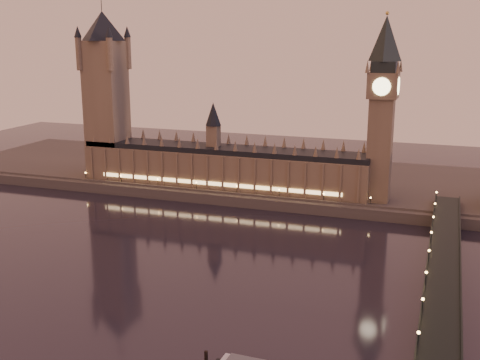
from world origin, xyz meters
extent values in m
plane|color=black|center=(0.00, 0.00, 0.00)|extent=(700.00, 700.00, 0.00)
cube|color=#423D35|center=(30.00, 165.00, 3.00)|extent=(560.00, 130.00, 6.00)
cube|color=brown|center=(-40.00, 121.00, 17.00)|extent=(180.00, 26.00, 22.00)
cube|color=black|center=(-40.00, 121.00, 29.60)|extent=(180.00, 22.00, 3.20)
cube|color=#FFCC7F|center=(-40.00, 107.50, 11.00)|extent=(153.00, 0.25, 2.20)
cube|color=brown|center=(-120.00, 121.00, 50.00)|extent=(22.00, 22.00, 88.00)
cone|color=black|center=(-120.00, 121.00, 103.00)|extent=(31.68, 31.68, 18.00)
cylinder|color=black|center=(-120.00, 121.00, 118.00)|extent=(0.44, 0.44, 12.00)
cube|color=brown|center=(54.00, 121.00, 35.00)|extent=(13.00, 13.00, 58.00)
cube|color=brown|center=(54.00, 121.00, 71.00)|extent=(16.00, 16.00, 14.00)
cylinder|color=#FFEAA5|center=(54.00, 112.82, 71.00)|extent=(9.60, 0.35, 9.60)
cylinder|color=#FFEAA5|center=(45.82, 121.00, 71.00)|extent=(0.35, 9.60, 9.60)
cube|color=black|center=(54.00, 121.00, 81.00)|extent=(13.00, 13.00, 6.00)
cone|color=black|center=(54.00, 121.00, 96.00)|extent=(17.68, 17.68, 24.00)
sphere|color=gold|center=(54.00, 121.00, 109.00)|extent=(2.00, 2.00, 2.00)
cube|color=black|center=(92.00, 0.00, 8.00)|extent=(13.00, 260.00, 2.00)
cube|color=black|center=(85.70, 0.00, 9.50)|extent=(0.60, 260.00, 1.00)
cube|color=black|center=(98.30, 0.00, 9.50)|extent=(0.60, 260.00, 1.00)
camera|label=1|loc=(89.63, -216.17, 99.18)|focal=45.00mm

